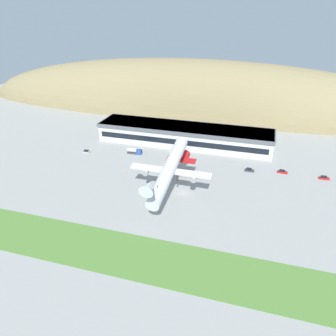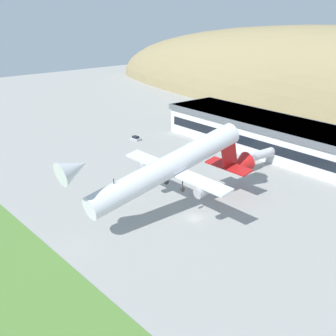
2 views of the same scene
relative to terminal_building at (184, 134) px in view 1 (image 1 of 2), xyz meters
The scene contains 13 objects.
ground_plane 54.82m from the terminal_building, 76.57° to the right, with size 454.96×454.96×0.00m, color #9E9E99.
grass_strip_foreground 95.57m from the terminal_building, 82.37° to the right, with size 409.47×19.73×0.08m, color #568438.
hill_backdrop 67.54m from the terminal_building, 96.85° to the left, with size 353.59×64.65×74.32m, color #8E7F56.
terminal_building is the anchor object (origin of this frame).
jetway_0 16.87m from the terminal_building, 91.12° to the right, with size 3.38×12.27×5.43m.
cargo_airplane 57.08m from the terminal_building, 81.85° to the right, with size 33.46×53.46×16.14m.
service_car_0 57.40m from the terminal_building, 22.34° to the right, with size 4.69×2.11×1.49m.
service_car_1 74.47m from the terminal_building, 17.79° to the right, with size 4.56×2.12×1.52m.
service_car_2 45.39m from the terminal_building, 32.67° to the right, with size 4.36×1.83×1.52m.
service_car_3 54.43m from the terminal_building, 150.00° to the right, with size 4.25×2.07×1.50m.
fuel_truck 30.52m from the terminal_building, 135.97° to the right, with size 7.84×2.53×3.07m.
traffic_cone_0 39.71m from the terminal_building, 113.15° to the right, with size 0.52×0.52×0.58m.
traffic_cone_1 46.13m from the terminal_building, 110.97° to the right, with size 0.52×0.52×0.58m.
Camera 1 is at (28.41, -114.40, 69.79)m, focal length 35.00 mm.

